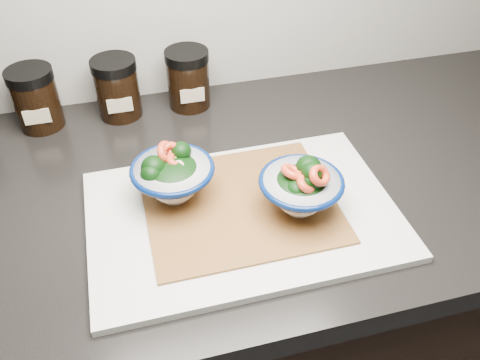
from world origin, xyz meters
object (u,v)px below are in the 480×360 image
object	(u,v)px
bowl_right	(302,188)
spice_jar_b	(36,98)
cutting_board	(243,215)
bowl_left	(172,176)
spice_jar_c	(117,88)
spice_jar_d	(188,79)

from	to	relation	value
bowl_right	spice_jar_b	size ratio (longest dim) A/B	1.08
cutting_board	bowl_left	size ratio (longest dim) A/B	3.62
bowl_left	spice_jar_c	world-z (taller)	spice_jar_c
cutting_board	bowl_right	size ratio (longest dim) A/B	3.67
bowl_left	bowl_right	bearing A→B (deg)	-23.41
cutting_board	bowl_left	bearing A→B (deg)	148.30
bowl_right	spice_jar_c	size ratio (longest dim) A/B	1.08
cutting_board	spice_jar_d	bearing A→B (deg)	93.06
bowl_left	spice_jar_b	size ratio (longest dim) A/B	1.10
spice_jar_c	spice_jar_b	bearing A→B (deg)	180.00
cutting_board	spice_jar_d	world-z (taller)	spice_jar_d
spice_jar_b	spice_jar_d	bearing A→B (deg)	0.00
bowl_left	bowl_right	xyz separation A→B (m)	(0.17, -0.08, 0.00)
bowl_left	bowl_right	distance (m)	0.19
cutting_board	bowl_right	xyz separation A→B (m)	(0.08, -0.02, 0.05)
bowl_left	bowl_right	size ratio (longest dim) A/B	1.02
cutting_board	spice_jar_b	bearing A→B (deg)	131.62
cutting_board	bowl_left	xyz separation A→B (m)	(-0.09, 0.06, 0.05)
bowl_right	spice_jar_b	bearing A→B (deg)	137.11
spice_jar_c	spice_jar_d	size ratio (longest dim) A/B	1.00
spice_jar_d	spice_jar_b	bearing A→B (deg)	180.00
spice_jar_b	bowl_right	bearing A→B (deg)	-42.89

